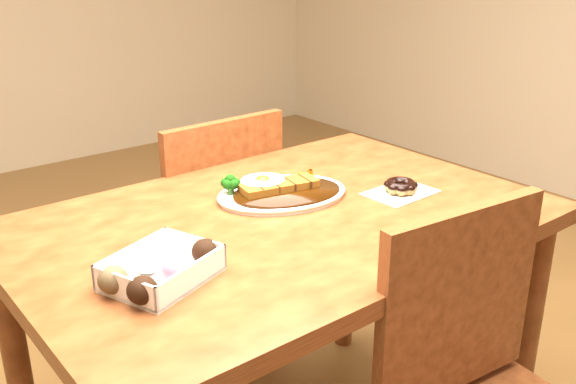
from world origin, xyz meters
TOP-DOWN VIEW (x-y plane):
  - table at (0.00, 0.00)m, footprint 1.20×0.80m
  - chair_far at (0.11, 0.53)m, footprint 0.43×0.43m
  - katsu_curry_plate at (0.06, 0.09)m, footprint 0.37×0.30m
  - donut_box at (-0.37, -0.10)m, footprint 0.24×0.21m
  - pon_de_ring at (0.32, -0.07)m, footprint 0.18×0.13m

SIDE VIEW (x-z plane):
  - chair_far at x=0.11m, z-range 0.04..0.91m
  - table at x=0.00m, z-range 0.28..1.03m
  - katsu_curry_plate at x=0.06m, z-range 0.73..0.80m
  - pon_de_ring at x=0.32m, z-range 0.75..0.78m
  - donut_box at x=-0.37m, z-range 0.75..0.81m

